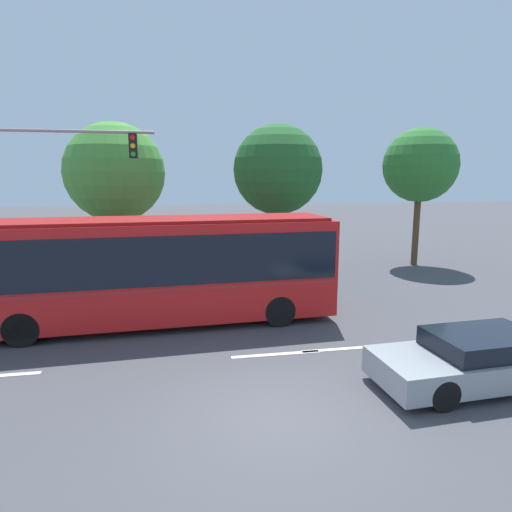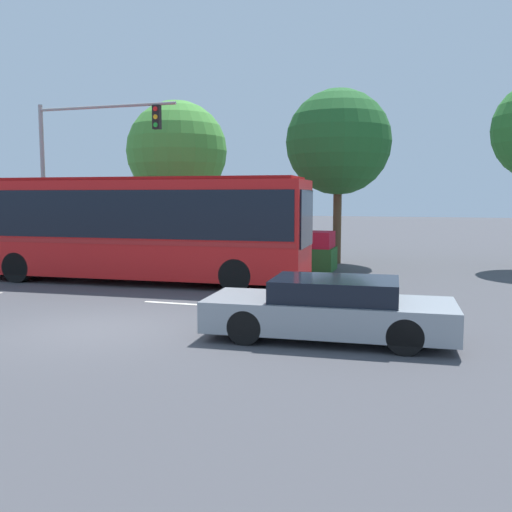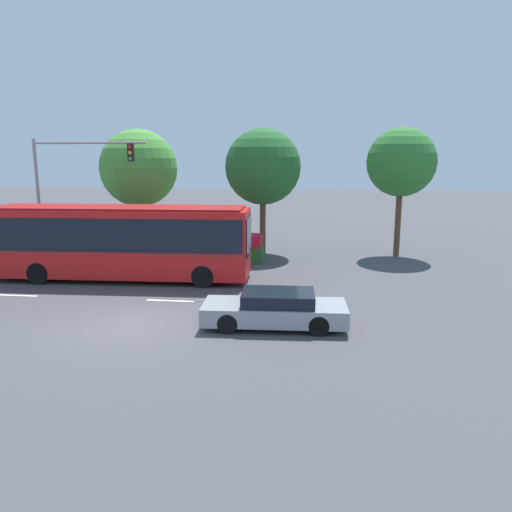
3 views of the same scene
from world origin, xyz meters
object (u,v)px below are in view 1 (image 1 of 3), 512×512
sedan_foreground (480,359)px  traffic_light_pole (32,184)px  city_bus (148,265)px  street_tree_left (115,173)px  street_tree_right (420,166)px  street_tree_centre (278,170)px

sedan_foreground → traffic_light_pole: 15.39m
city_bus → street_tree_left: size_ratio=1.65×
street_tree_right → traffic_light_pole: bearing=-167.1°
sedan_foreground → street_tree_left: bearing=-57.9°
city_bus → street_tree_left: (-1.95, 8.02, 2.99)m
traffic_light_pole → street_tree_right: (17.87, 4.08, 0.85)m
sedan_foreground → street_tree_right: street_tree_right is taller
street_tree_centre → street_tree_right: 7.80m
city_bus → street_tree_centre: 9.69m
street_tree_left → street_tree_right: 15.59m
sedan_foreground → street_tree_right: (5.92, 12.98, 4.72)m
street_tree_left → street_tree_right: size_ratio=1.00×
sedan_foreground → traffic_light_pole: traffic_light_pole is taller
traffic_light_pole → street_tree_right: 18.35m
traffic_light_pole → street_tree_right: bearing=12.9°
city_bus → traffic_light_pole: traffic_light_pole is taller
street_tree_left → street_tree_centre: bearing=-6.8°
sedan_foreground → street_tree_left: street_tree_left is taller
traffic_light_pole → street_tree_left: size_ratio=0.90×
street_tree_left → street_tree_centre: 7.84m
street_tree_centre → street_tree_right: bearing=2.5°
city_bus → street_tree_centre: size_ratio=1.66×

